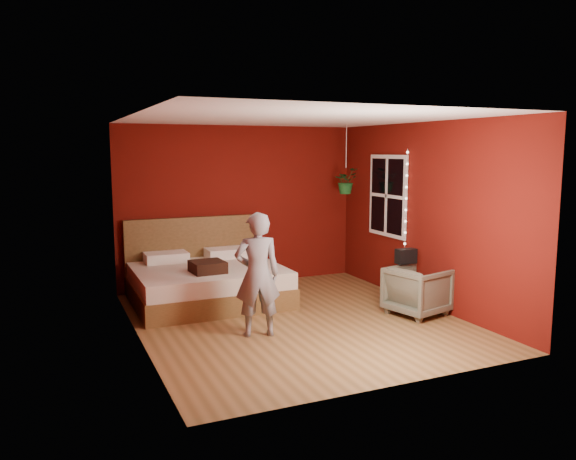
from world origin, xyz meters
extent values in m
plane|color=olive|center=(0.00, 0.00, 0.00)|extent=(4.50, 4.50, 0.00)
cube|color=#5C0F09|center=(0.00, 2.26, 1.30)|extent=(4.00, 0.02, 2.60)
cube|color=#5C0F09|center=(0.00, -2.26, 1.30)|extent=(4.00, 0.02, 2.60)
cube|color=#5C0F09|center=(-2.01, 0.00, 1.30)|extent=(0.02, 4.50, 2.60)
cube|color=#5C0F09|center=(2.01, 0.00, 1.30)|extent=(0.02, 4.50, 2.60)
cube|color=white|center=(0.00, 0.00, 2.61)|extent=(4.00, 4.50, 0.02)
cube|color=white|center=(1.97, 0.90, 1.50)|extent=(0.04, 0.97, 1.27)
cube|color=black|center=(1.96, 0.90, 1.50)|extent=(0.02, 0.85, 1.15)
cube|color=white|center=(1.95, 0.90, 1.50)|extent=(0.03, 0.05, 1.15)
cube|color=white|center=(1.95, 0.90, 1.50)|extent=(0.03, 0.85, 0.05)
cylinder|color=silver|center=(1.94, 0.38, 1.50)|extent=(0.01, 0.01, 1.45)
sphere|color=#FFF2CC|center=(1.94, 0.38, 0.83)|extent=(0.04, 0.04, 0.04)
sphere|color=#FFF2CC|center=(1.94, 0.38, 0.99)|extent=(0.04, 0.04, 0.04)
sphere|color=#FFF2CC|center=(1.94, 0.38, 1.16)|extent=(0.04, 0.04, 0.04)
sphere|color=#FFF2CC|center=(1.94, 0.38, 1.33)|extent=(0.04, 0.04, 0.04)
sphere|color=#FFF2CC|center=(1.94, 0.38, 1.50)|extent=(0.04, 0.04, 0.04)
sphere|color=#FFF2CC|center=(1.94, 0.38, 1.67)|extent=(0.04, 0.04, 0.04)
sphere|color=#FFF2CC|center=(1.94, 0.38, 1.84)|extent=(0.04, 0.04, 0.04)
sphere|color=#FFF2CC|center=(1.94, 0.38, 2.01)|extent=(0.04, 0.04, 0.04)
sphere|color=#FFF2CC|center=(1.94, 0.38, 2.17)|extent=(0.04, 0.04, 0.04)
cube|color=brown|center=(-0.82, 1.30, 0.15)|extent=(2.11, 1.79, 0.30)
cube|color=silver|center=(-0.82, 1.30, 0.41)|extent=(2.07, 1.76, 0.23)
cube|color=brown|center=(-0.82, 2.16, 0.58)|extent=(2.11, 0.08, 1.16)
cube|color=white|center=(-1.30, 1.90, 0.60)|extent=(0.63, 0.40, 0.15)
cube|color=white|center=(-0.35, 1.90, 0.60)|extent=(0.63, 0.40, 0.15)
imported|color=gray|center=(-0.68, -0.36, 0.75)|extent=(0.61, 0.46, 1.49)
imported|color=#64634F|center=(1.60, -0.42, 0.33)|extent=(0.87, 0.85, 0.65)
cube|color=black|center=(1.60, -0.14, 0.75)|extent=(0.28, 0.14, 0.20)
cube|color=black|center=(-0.92, 0.96, 0.61)|extent=(0.47, 0.47, 0.16)
cylinder|color=silver|center=(1.57, 1.52, 2.26)|extent=(0.01, 0.01, 0.68)
imported|color=#1A5C22|center=(1.57, 1.52, 1.71)|extent=(0.46, 0.43, 0.42)
camera|label=1|loc=(-2.96, -6.45, 2.20)|focal=35.00mm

